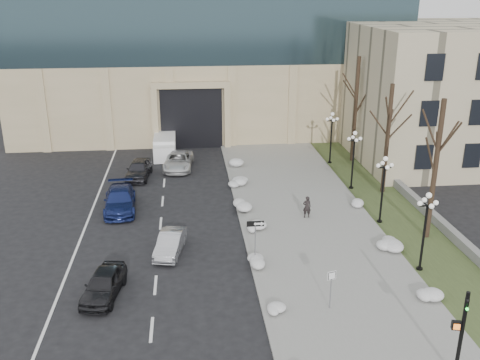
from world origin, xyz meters
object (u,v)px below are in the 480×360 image
object	(u,v)px
one_way_sign	(258,229)
keep_sign	(331,282)
lamppost_c	(354,152)
traffic_signal	(460,337)
lamppost_a	(426,221)
car_b	(170,243)
car_e	(139,169)
car_a	(104,284)
box_truck	(165,146)
car_d	(178,161)
car_c	(120,200)
lamppost_b	(383,181)
lamppost_d	(332,131)
pedestrian	(307,207)

from	to	relation	value
one_way_sign	keep_sign	xyz separation A→B (m)	(2.92, -4.98, -0.66)
lamppost_c	traffic_signal	bearing A→B (deg)	-96.04
lamppost_a	lamppost_c	distance (m)	13.00
car_b	car_e	size ratio (longest dim) A/B	0.86
car_a	traffic_signal	distance (m)	17.05
car_a	car_e	xyz separation A→B (m)	(0.46, 18.28, 0.07)
car_b	box_truck	world-z (taller)	box_truck
car_d	box_truck	world-z (taller)	box_truck
car_c	lamppost_a	world-z (taller)	lamppost_a
car_d	lamppost_a	world-z (taller)	lamppost_a
car_d	car_c	bearing A→B (deg)	-109.40
lamppost_a	lamppost_b	bearing A→B (deg)	90.00
car_a	car_c	distance (m)	11.47
car_d	lamppost_b	xyz separation A→B (m)	(13.63, -13.08, 2.36)
car_c	car_e	size ratio (longest dim) A/B	1.18
car_e	lamppost_a	size ratio (longest dim) A/B	0.94
one_way_sign	lamppost_c	bearing A→B (deg)	52.29
car_d	car_b	bearing A→B (deg)	-86.06
car_c	traffic_signal	distance (m)	24.75
car_b	one_way_sign	world-z (taller)	one_way_sign
car_b	traffic_signal	distance (m)	17.05
traffic_signal	lamppost_b	world-z (taller)	lamppost_b
car_d	one_way_sign	distance (m)	18.55
keep_sign	traffic_signal	xyz separation A→B (m)	(3.79, -5.33, 0.42)
lamppost_d	pedestrian	bearing A→B (deg)	-112.09
car_a	pedestrian	distance (m)	15.21
box_truck	lamppost_d	bearing A→B (deg)	-15.71
one_way_sign	pedestrian	bearing A→B (deg)	55.87
car_d	lamppost_c	distance (m)	15.32
box_truck	keep_sign	bearing A→B (deg)	-72.02
traffic_signal	lamppost_a	xyz separation A→B (m)	(2.29, 8.62, 1.05)
lamppost_d	traffic_signal	bearing A→B (deg)	-94.65
car_c	lamppost_c	bearing A→B (deg)	3.52
lamppost_b	one_way_sign	bearing A→B (deg)	-151.83
car_d	keep_sign	xyz separation A→B (m)	(7.55, -22.87, 0.89)
car_a	car_c	xyz separation A→B (m)	(-0.38, 11.46, 0.07)
box_truck	car_b	bearing A→B (deg)	-87.70
traffic_signal	car_a	bearing A→B (deg)	165.99
car_c	lamppost_c	size ratio (longest dim) A/B	1.11
car_d	lamppost_b	distance (m)	19.04
one_way_sign	traffic_signal	world-z (taller)	traffic_signal
car_b	box_truck	size ratio (longest dim) A/B	0.67
car_c	lamppost_b	world-z (taller)	lamppost_b
car_d	car_e	distance (m)	3.90
pedestrian	lamppost_d	world-z (taller)	lamppost_d
car_c	lamppost_d	size ratio (longest dim) A/B	1.11
car_b	car_d	distance (m)	15.94
car_a	keep_sign	xyz separation A→B (m)	(11.30, -2.49, 0.91)
car_c	car_e	bearing A→B (deg)	78.98
lamppost_d	car_b	bearing A→B (deg)	-131.55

